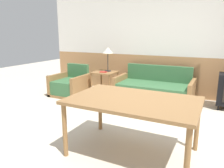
{
  "coord_description": "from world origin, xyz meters",
  "views": [
    {
      "loc": [
        1.01,
        -2.89,
        1.55
      ],
      "look_at": [
        -0.97,
        1.08,
        0.52
      ],
      "focal_mm": 35.0,
      "sensor_mm": 36.0,
      "label": 1
    }
  ],
  "objects_px": {
    "armchair": "(71,86)",
    "side_table": "(105,75)",
    "couch": "(154,90)",
    "table_lamp": "(108,51)",
    "dining_table": "(133,104)"
  },
  "relations": [
    {
      "from": "side_table",
      "to": "table_lamp",
      "type": "height_order",
      "value": "table_lamp"
    },
    {
      "from": "couch",
      "to": "dining_table",
      "type": "height_order",
      "value": "couch"
    },
    {
      "from": "side_table",
      "to": "table_lamp",
      "type": "bearing_deg",
      "value": 69.11
    },
    {
      "from": "armchair",
      "to": "side_table",
      "type": "xyz_separation_m",
      "value": [
        0.77,
        0.44,
        0.26
      ]
    },
    {
      "from": "side_table",
      "to": "table_lamp",
      "type": "relative_size",
      "value": 0.97
    },
    {
      "from": "dining_table",
      "to": "armchair",
      "type": "bearing_deg",
      "value": 141.91
    },
    {
      "from": "side_table",
      "to": "armchair",
      "type": "bearing_deg",
      "value": -149.98
    },
    {
      "from": "armchair",
      "to": "table_lamp",
      "type": "relative_size",
      "value": 1.38
    },
    {
      "from": "couch",
      "to": "side_table",
      "type": "xyz_separation_m",
      "value": [
        -1.29,
        -0.04,
        0.25
      ]
    },
    {
      "from": "side_table",
      "to": "table_lamp",
      "type": "xyz_separation_m",
      "value": [
        0.04,
        0.1,
        0.61
      ]
    },
    {
      "from": "table_lamp",
      "to": "dining_table",
      "type": "height_order",
      "value": "table_lamp"
    },
    {
      "from": "couch",
      "to": "table_lamp",
      "type": "distance_m",
      "value": 1.52
    },
    {
      "from": "table_lamp",
      "to": "couch",
      "type": "bearing_deg",
      "value": -2.66
    },
    {
      "from": "armchair",
      "to": "side_table",
      "type": "height_order",
      "value": "armchair"
    },
    {
      "from": "couch",
      "to": "dining_table",
      "type": "xyz_separation_m",
      "value": [
        0.4,
        -2.41,
        0.43
      ]
    }
  ]
}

